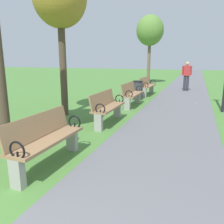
{
  "coord_description": "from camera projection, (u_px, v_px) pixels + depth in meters",
  "views": [
    {
      "loc": [
        1.8,
        -0.09,
        1.8
      ],
      "look_at": [
        -0.05,
        4.93,
        0.55
      ],
      "focal_mm": 36.63,
      "sensor_mm": 36.0,
      "label": 1
    }
  ],
  "objects": [
    {
      "name": "park_bench_5",
      "position": [
        147.0,
        86.0,
        11.41
      ],
      "size": [
        0.54,
        1.62,
        0.9
      ],
      "color": "#93704C",
      "rests_on": "ground"
    },
    {
      "name": "park_bench_4",
      "position": [
        132.0,
        94.0,
        8.76
      ],
      "size": [
        0.47,
        1.6,
        0.9
      ],
      "color": "#93704C",
      "rests_on": "ground"
    },
    {
      "name": "pedestrian_walking",
      "position": [
        187.0,
        75.0,
        12.78
      ],
      "size": [
        0.53,
        0.22,
        1.62
      ],
      "color": "#2D2D38",
      "rests_on": "paved_walkway"
    },
    {
      "name": "park_bench_2",
      "position": [
        46.0,
        139.0,
        3.84
      ],
      "size": [
        0.5,
        1.61,
        0.9
      ],
      "color": "#93704C",
      "rests_on": "ground"
    },
    {
      "name": "trash_bin",
      "position": [
        138.0,
        90.0,
        10.22
      ],
      "size": [
        0.48,
        0.48,
        0.84
      ],
      "color": "#38383D",
      "rests_on": "ground"
    },
    {
      "name": "tree_3",
      "position": [
        150.0,
        31.0,
        15.84
      ],
      "size": [
        1.88,
        1.88,
        4.75
      ],
      "color": "brown",
      "rests_on": "ground"
    },
    {
      "name": "paved_walkway",
      "position": [
        188.0,
        83.0,
        17.12
      ],
      "size": [
        2.42,
        44.0,
        0.02
      ],
      "primitive_type": "cube",
      "color": "slate",
      "rests_on": "ground"
    },
    {
      "name": "scattered_leaves",
      "position": [
        148.0,
        100.0,
        10.07
      ],
      "size": [
        3.76,
        14.64,
        0.02
      ],
      "color": "#93511E",
      "rests_on": "ground"
    },
    {
      "name": "park_bench_3",
      "position": [
        107.0,
        107.0,
        6.41
      ],
      "size": [
        0.48,
        1.6,
        0.9
      ],
      "color": "#93704C",
      "rests_on": "ground"
    }
  ]
}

